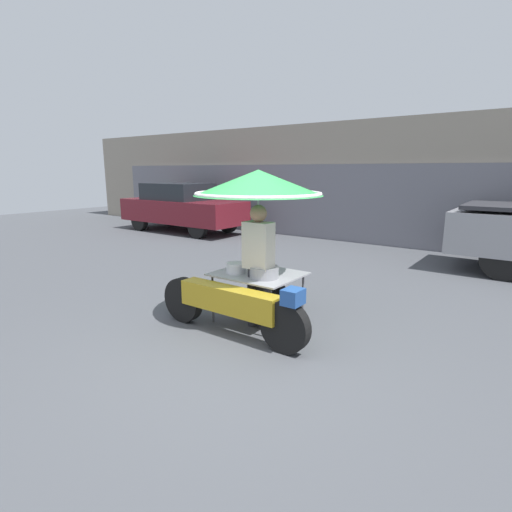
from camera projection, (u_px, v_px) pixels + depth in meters
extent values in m
plane|color=#4C4F54|center=(240.00, 356.00, 4.54)|extent=(36.00, 36.00, 0.00)
cube|color=gray|center=(435.00, 183.00, 11.03)|extent=(28.00, 2.00, 3.43)
cube|color=slate|center=(423.00, 207.00, 10.34)|extent=(23.80, 0.06, 2.23)
cylinder|color=black|center=(285.00, 327.00, 4.56)|extent=(0.62, 0.14, 0.62)
cylinder|color=black|center=(183.00, 300.00, 5.52)|extent=(0.62, 0.14, 0.62)
cube|color=#B7931E|center=(229.00, 300.00, 5.01)|extent=(1.46, 0.24, 0.32)
cube|color=#234C93|center=(293.00, 297.00, 4.43)|extent=(0.20, 0.24, 0.18)
cylinder|color=black|center=(270.00, 296.00, 5.76)|extent=(0.56, 0.14, 0.56)
cylinder|color=#515156|center=(271.00, 313.00, 4.93)|extent=(0.03, 0.03, 0.67)
cylinder|color=#515156|center=(303.00, 297.00, 5.56)|extent=(0.03, 0.03, 0.67)
cylinder|color=#515156|center=(213.00, 299.00, 5.49)|extent=(0.03, 0.03, 0.67)
cylinder|color=#515156|center=(248.00, 285.00, 6.12)|extent=(0.03, 0.03, 0.67)
cube|color=#9E9EA3|center=(258.00, 274.00, 5.45)|extent=(1.13, 0.94, 0.02)
cylinder|color=#B2B2B7|center=(258.00, 235.00, 5.34)|extent=(0.03, 0.03, 1.06)
cone|color=green|center=(258.00, 183.00, 5.19)|extent=(1.70, 1.70, 0.33)
torus|color=white|center=(258.00, 194.00, 5.22)|extent=(1.67, 1.67, 0.05)
cylinder|color=silver|center=(236.00, 268.00, 5.45)|extent=(0.26, 0.26, 0.14)
cylinder|color=#939399|center=(264.00, 272.00, 5.21)|extent=(0.38, 0.38, 0.15)
cylinder|color=#2D2D33|center=(253.00, 297.00, 5.34)|extent=(0.14, 0.14, 0.81)
cylinder|color=#2D2D33|center=(264.00, 299.00, 5.24)|extent=(0.14, 0.14, 0.81)
cube|color=beige|center=(258.00, 245.00, 5.14)|extent=(0.38, 0.22, 0.61)
sphere|color=#A87A5B|center=(258.00, 213.00, 5.06)|extent=(0.22, 0.22, 0.22)
cylinder|color=black|center=(198.00, 227.00, 12.22)|extent=(0.68, 0.20, 0.68)
cylinder|color=black|center=(228.00, 223.00, 13.35)|extent=(0.68, 0.20, 0.68)
cylinder|color=black|center=(140.00, 221.00, 13.83)|extent=(0.68, 0.20, 0.68)
cylinder|color=black|center=(171.00, 217.00, 14.96)|extent=(0.68, 0.20, 0.68)
cube|color=maroon|center=(183.00, 211.00, 13.51)|extent=(4.51, 1.69, 0.74)
cube|color=#1E2328|center=(177.00, 191.00, 13.51)|extent=(2.16, 1.49, 0.55)
cylinder|color=black|center=(504.00, 259.00, 7.58)|extent=(0.82, 0.24, 0.82)
cylinder|color=black|center=(511.00, 247.00, 8.80)|extent=(0.82, 0.24, 0.82)
cylinder|color=gray|center=(164.00, 219.00, 15.77)|extent=(0.42, 0.42, 0.31)
sphere|color=#287033|center=(163.00, 206.00, 15.66)|extent=(0.87, 0.87, 0.87)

